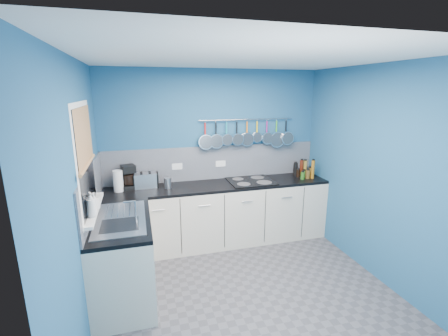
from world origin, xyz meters
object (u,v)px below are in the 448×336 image
toaster (146,180)px  paper_towel (118,181)px  soap_bottle_a (91,205)px  coffee_maker (129,177)px  canister (168,183)px  hob (251,181)px  soap_bottle_b (94,201)px

toaster → paper_towel: bearing=-169.5°
paper_towel → soap_bottle_a: bearing=-98.2°
coffee_maker → canister: size_ratio=2.27×
toaster → canister: (0.28, -0.11, -0.03)m
soap_bottle_a → paper_towel: bearing=81.8°
hob → canister: bearing=179.0°
soap_bottle_b → coffee_maker: (0.31, 1.08, -0.07)m
toaster → soap_bottle_a: bearing=-115.1°
coffee_maker → hob: (1.71, -0.12, -0.16)m
soap_bottle_b → hob: bearing=25.4°
soap_bottle_b → paper_towel: bearing=80.3°
soap_bottle_a → coffee_maker: 1.31m
toaster → canister: size_ratio=2.17×
canister → coffee_maker: bearing=168.3°
soap_bottle_b → paper_towel: 1.02m
soap_bottle_a → soap_bottle_b: 0.20m
toaster → coffee_maker: bearing=179.0°
soap_bottle_a → paper_towel: size_ratio=0.85×
paper_towel → coffee_maker: coffee_maker is taller
coffee_maker → toaster: (0.22, 0.01, -0.06)m
soap_bottle_b → hob: soap_bottle_b is taller
paper_towel → toaster: 0.37m
canister → soap_bottle_a: bearing=-124.7°
soap_bottle_a → canister: soap_bottle_a is taller
hob → coffee_maker: bearing=175.8°
coffee_maker → toaster: bearing=-12.5°
paper_towel → canister: 0.64m
paper_towel → coffee_maker: 0.16m
paper_towel → canister: paper_towel is taller
soap_bottle_b → toaster: 1.22m
toaster → hob: size_ratio=0.48×
soap_bottle_a → hob: soap_bottle_a is taller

